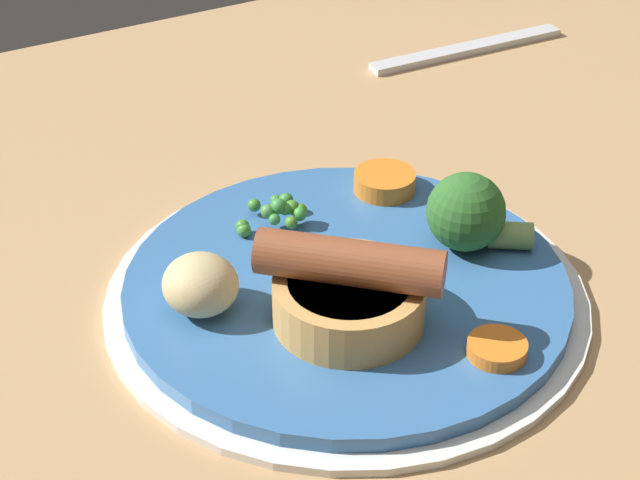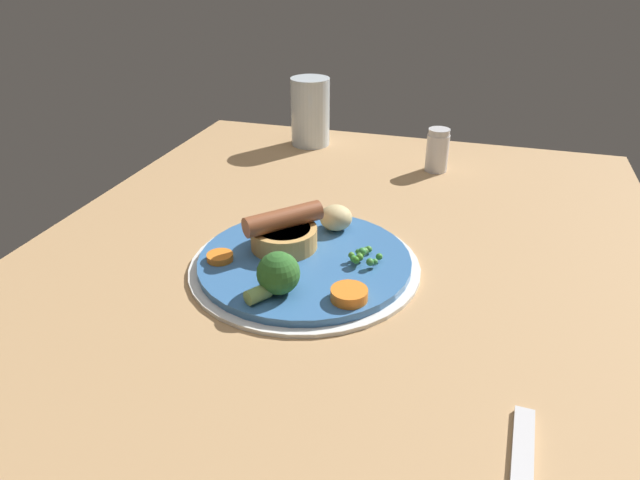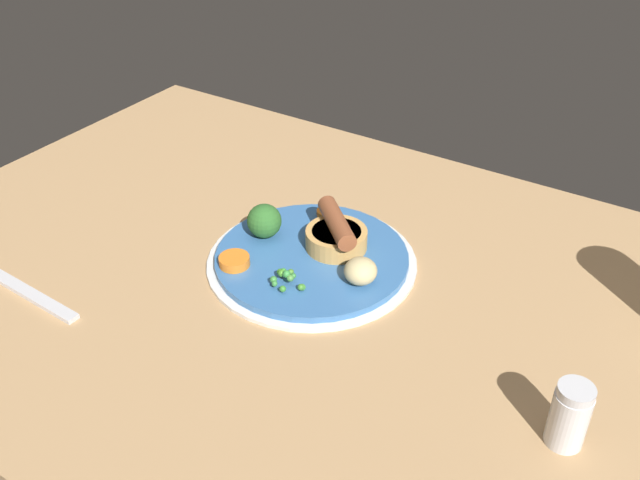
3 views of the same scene
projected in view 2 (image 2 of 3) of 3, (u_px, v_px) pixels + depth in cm
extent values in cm
cube|color=tan|center=(328.00, 291.00, 66.56)|extent=(110.00, 80.00, 3.00)
cylinder|color=silver|center=(305.00, 266.00, 68.22)|extent=(27.51, 27.51, 0.50)
cylinder|color=#386BA8|center=(305.00, 262.00, 68.01)|extent=(25.31, 25.31, 1.40)
cylinder|color=tan|center=(284.00, 237.00, 69.37)|extent=(8.14, 8.14, 2.59)
cylinder|color=#33190C|center=(284.00, 229.00, 68.83)|extent=(6.51, 6.51, 0.30)
cylinder|color=brown|center=(283.00, 219.00, 68.17)|extent=(8.94, 8.50, 2.48)
sphere|color=#49852D|center=(351.00, 255.00, 66.31)|extent=(0.76, 0.76, 0.76)
sphere|color=#448B29|center=(359.00, 257.00, 65.38)|extent=(0.92, 0.92, 0.92)
sphere|color=#39872E|center=(379.00, 257.00, 66.42)|extent=(0.82, 0.82, 0.82)
sphere|color=#39902C|center=(362.00, 253.00, 65.92)|extent=(0.75, 0.75, 0.75)
sphere|color=#3F893D|center=(360.00, 255.00, 65.76)|extent=(0.79, 0.79, 0.79)
sphere|color=#3D9027|center=(356.00, 260.00, 65.20)|extent=(0.88, 0.88, 0.88)
sphere|color=#39863C|center=(375.00, 262.00, 65.29)|extent=(0.72, 0.72, 0.72)
sphere|color=#47893D|center=(365.00, 251.00, 66.55)|extent=(0.89, 0.89, 0.89)
sphere|color=#3F852E|center=(369.00, 249.00, 68.20)|extent=(0.84, 0.84, 0.84)
sphere|color=#38903F|center=(362.00, 252.00, 65.94)|extent=(0.98, 0.98, 0.98)
sphere|color=green|center=(354.00, 259.00, 65.47)|extent=(0.84, 0.84, 0.84)
sphere|color=#3B863B|center=(370.00, 262.00, 64.94)|extent=(0.91, 0.91, 0.91)
sphere|color=#479039|center=(362.00, 253.00, 65.83)|extent=(0.76, 0.76, 0.76)
sphere|color=#37853B|center=(358.00, 252.00, 66.77)|extent=(0.71, 0.71, 0.71)
sphere|color=#428E33|center=(367.00, 250.00, 68.35)|extent=(0.86, 0.86, 0.86)
sphere|color=#2D6628|center=(278.00, 273.00, 60.08)|extent=(4.66, 4.66, 4.66)
cylinder|color=#7A9E56|center=(258.00, 294.00, 59.28)|extent=(3.08, 2.81, 1.63)
ellipsoid|color=#CCB77F|center=(336.00, 218.00, 73.41)|extent=(4.74, 4.85, 3.26)
cylinder|color=orange|center=(220.00, 257.00, 66.95)|extent=(4.40, 4.40, 0.79)
cylinder|color=orange|center=(349.00, 294.00, 59.60)|extent=(5.09, 5.09, 1.24)
cylinder|color=silver|center=(310.00, 112.00, 105.58)|extent=(7.18, 7.18, 12.36)
cylinder|color=silver|center=(437.00, 153.00, 94.88)|extent=(3.73, 3.73, 6.20)
cylinder|color=silver|center=(439.00, 132.00, 93.17)|extent=(3.54, 3.54, 1.00)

